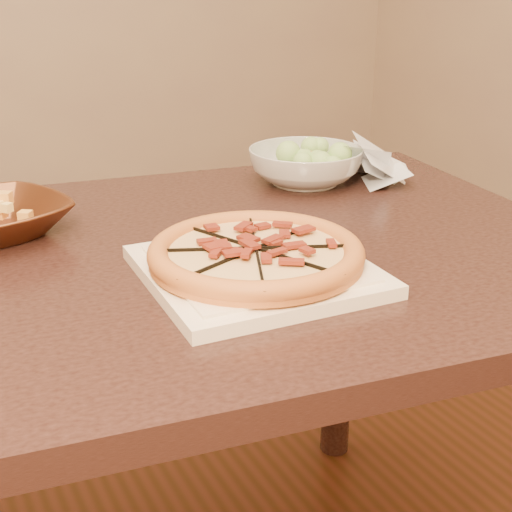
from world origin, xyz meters
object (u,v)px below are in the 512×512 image
at_px(plate, 256,270).
at_px(salad_bowl, 305,166).
at_px(dining_table, 158,324).
at_px(pizza, 256,253).

relative_size(plate, salad_bowl, 1.38).
relative_size(dining_table, pizza, 4.91).
relative_size(plate, pizza, 1.04).
bearing_deg(dining_table, pizza, -59.17).
bearing_deg(pizza, salad_bowl, 50.63).
distance_m(dining_table, plate, 0.21).
distance_m(pizza, salad_bowl, 0.45).
distance_m(dining_table, pizza, 0.22).
bearing_deg(plate, pizza, 160.68).
bearing_deg(dining_table, plate, -59.16).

